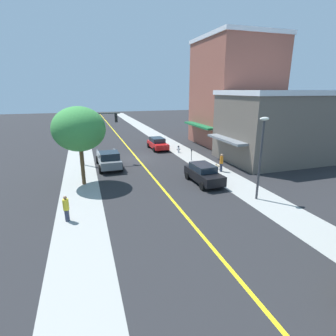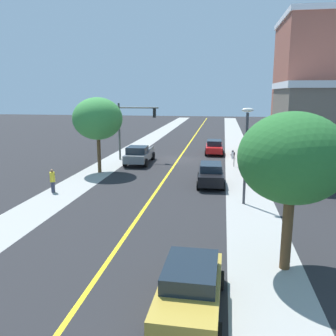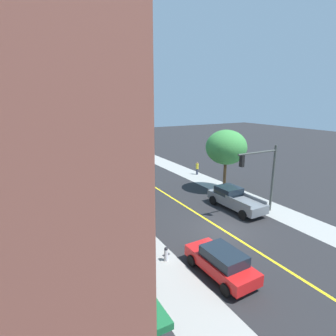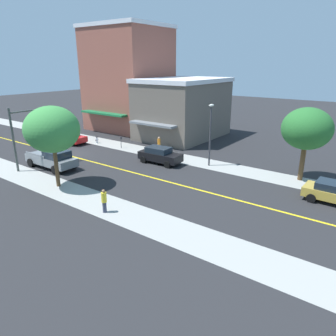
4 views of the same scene
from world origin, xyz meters
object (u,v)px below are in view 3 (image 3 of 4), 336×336
object	(u,v)px
street_tree_left_near	(226,147)
street_lamp	(93,155)
gold_sedan_left_curb	(91,159)
black_sedan_left_curb	(128,189)
traffic_light_mast	(263,170)
pedestrian_orange_shirt	(105,202)
grey_pickup_truck	(235,199)
pedestrian_yellow_shirt	(197,168)
fire_hydrant	(166,254)
street_tree_right_corner	(68,140)
small_dog	(106,211)
red_sedan_left_curb	(221,262)
parking_meter	(139,221)

from	to	relation	value
street_tree_left_near	street_lamp	distance (m)	13.75
street_lamp	gold_sedan_left_curb	world-z (taller)	street_lamp
black_sedan_left_curb	street_tree_left_near	bearing A→B (deg)	-108.97
traffic_light_mast	pedestrian_orange_shirt	world-z (taller)	traffic_light_mast
grey_pickup_truck	pedestrian_yellow_shirt	xyz separation A→B (m)	(3.51, 10.73, -0.04)
pedestrian_yellow_shirt	black_sedan_left_curb	bearing A→B (deg)	-18.11
street_tree_left_near	traffic_light_mast	xyz separation A→B (m)	(-1.30, -6.05, -0.79)
traffic_light_mast	black_sedan_left_curb	bearing A→B (deg)	-47.07
fire_hydrant	black_sedan_left_curb	world-z (taller)	black_sedan_left_curb
street_tree_left_near	fire_hydrant	bearing A→B (deg)	-143.85
pedestrian_orange_shirt	street_tree_left_near	bearing A→B (deg)	-40.55
street_tree_right_corner	small_dog	bearing A→B (deg)	-89.28
traffic_light_mast	gold_sedan_left_curb	distance (m)	25.95
fire_hydrant	street_lamp	xyz separation A→B (m)	(-0.31, 15.44, 3.21)
street_tree_right_corner	small_dog	xyz separation A→B (m)	(0.20, -15.50, -3.97)
street_tree_left_near	red_sedan_left_curb	xyz separation A→B (m)	(-9.46, -10.97, -3.78)
gold_sedan_left_curb	pedestrian_orange_shirt	world-z (taller)	pedestrian_orange_shirt
fire_hydrant	gold_sedan_left_curb	xyz separation A→B (m)	(1.94, 26.74, 0.34)
black_sedan_left_curb	pedestrian_yellow_shirt	distance (m)	11.21
red_sedan_left_curb	black_sedan_left_curb	distance (m)	13.81
fire_hydrant	parking_meter	distance (m)	4.11
street_tree_left_near	pedestrian_orange_shirt	bearing A→B (deg)	178.21
gold_sedan_left_curb	pedestrian_yellow_shirt	world-z (taller)	pedestrian_yellow_shirt
pedestrian_yellow_shirt	gold_sedan_left_curb	bearing A→B (deg)	-85.49
gold_sedan_left_curb	grey_pickup_truck	xyz separation A→B (m)	(7.03, -22.66, 0.11)
parking_meter	black_sedan_left_curb	world-z (taller)	black_sedan_left_curb
traffic_light_mast	black_sedan_left_curb	size ratio (longest dim) A/B	1.31
pedestrian_orange_shirt	street_tree_right_corner	bearing A→B (deg)	52.43
street_lamp	pedestrian_orange_shirt	distance (m)	7.26
red_sedan_left_curb	grey_pickup_truck	xyz separation A→B (m)	(6.99, 6.69, 0.09)
pedestrian_orange_shirt	small_dog	bearing A→B (deg)	-137.39
street_lamp	small_dog	bearing A→B (deg)	-97.17
grey_pickup_truck	fire_hydrant	bearing A→B (deg)	113.52
street_tree_right_corner	parking_meter	world-z (taller)	street_tree_right_corner
black_sedan_left_curb	pedestrian_orange_shirt	distance (m)	3.87
street_lamp	grey_pickup_truck	size ratio (longest dim) A/B	1.06
parking_meter	red_sedan_left_curb	distance (m)	7.00
parking_meter	grey_pickup_truck	size ratio (longest dim) A/B	0.24
red_sedan_left_curb	street_lamp	bearing A→B (deg)	5.79
street_lamp	red_sedan_left_curb	distance (m)	18.42
red_sedan_left_curb	pedestrian_yellow_shirt	xyz separation A→B (m)	(10.50, 17.43, 0.05)
street_tree_left_near	red_sedan_left_curb	world-z (taller)	street_tree_left_near
street_tree_right_corner	street_lamp	world-z (taller)	street_tree_right_corner
gold_sedan_left_curb	fire_hydrant	bearing A→B (deg)	176.94
street_tree_left_near	parking_meter	distance (m)	12.78
parking_meter	street_lamp	world-z (taller)	street_lamp
fire_hydrant	pedestrian_orange_shirt	world-z (taller)	pedestrian_orange_shirt
black_sedan_left_curb	grey_pickup_truck	world-z (taller)	grey_pickup_truck
black_sedan_left_curb	pedestrian_orange_shirt	size ratio (longest dim) A/B	2.49
fire_hydrant	grey_pickup_truck	size ratio (longest dim) A/B	0.16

